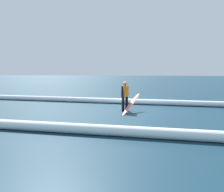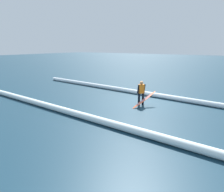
% 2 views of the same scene
% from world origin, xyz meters
% --- Properties ---
extents(ground_plane, '(142.80, 142.80, 0.00)m').
position_xyz_m(ground_plane, '(0.00, 0.00, 0.00)').
color(ground_plane, '#132F40').
extents(surfer, '(0.36, 0.56, 1.50)m').
position_xyz_m(surfer, '(-0.02, 0.54, 0.84)').
color(surfer, black).
rests_on(surfer, ground_plane).
extents(surfboard, '(0.93, 1.74, 0.88)m').
position_xyz_m(surfboard, '(-0.36, 0.78, 0.43)').
color(surfboard, '#E55926').
rests_on(surfboard, ground_plane).
extents(wave_crest_foreground, '(23.24, 1.83, 0.33)m').
position_xyz_m(wave_crest_foreground, '(0.06, -1.72, 0.17)').
color(wave_crest_foreground, white).
rests_on(wave_crest_foreground, ground_plane).
extents(wave_crest_midground, '(23.24, 1.40, 0.34)m').
position_xyz_m(wave_crest_midground, '(1.21, 4.49, 0.17)').
color(wave_crest_midground, white).
rests_on(wave_crest_midground, ground_plane).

